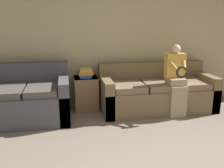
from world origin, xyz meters
The scene contains 6 objects.
wall_back centered at (0.00, 3.28, 1.27)m, with size 7.83×0.06×2.55m.
couch_main centered at (0.67, 2.78, 0.31)m, with size 2.04×0.88×0.83m.
couch_side centered at (-1.59, 2.69, 0.33)m, with size 1.36×0.94×0.90m.
child_left_seated centered at (0.89, 2.42, 0.65)m, with size 0.34×0.37×1.21m.
side_shelf centered at (-0.59, 3.01, 0.31)m, with size 0.44×0.44×0.60m.
book_stack centered at (-0.60, 3.00, 0.68)m, with size 0.26×0.27×0.16m.
Camera 1 is at (-0.93, -1.40, 1.62)m, focal length 40.00 mm.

